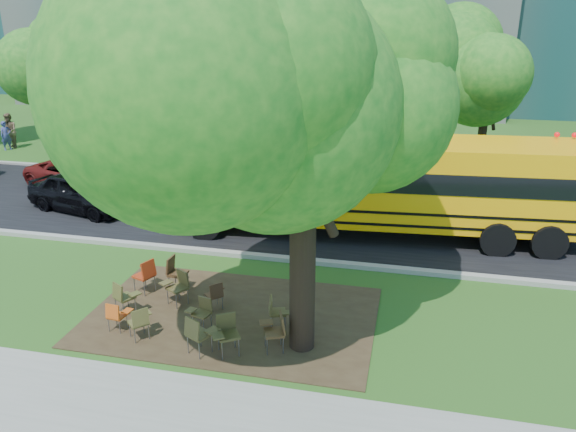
% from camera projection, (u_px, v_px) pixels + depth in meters
% --- Properties ---
extents(ground, '(160.00, 160.00, 0.00)m').
position_uv_depth(ground, '(202.00, 302.00, 14.55)').
color(ground, '#284D18').
rests_on(ground, ground).
extents(dirt_patch, '(7.00, 4.50, 0.03)m').
position_uv_depth(dirt_patch, '(232.00, 316.00, 13.88)').
color(dirt_patch, '#382819').
rests_on(dirt_patch, ground).
extents(asphalt_road, '(80.00, 8.00, 0.04)m').
position_uv_depth(asphalt_road, '(270.00, 213.00, 20.96)').
color(asphalt_road, black).
rests_on(asphalt_road, ground).
extents(kerb_near, '(80.00, 0.25, 0.14)m').
position_uv_depth(kerb_near, '(237.00, 254.00, 17.28)').
color(kerb_near, gray).
rests_on(kerb_near, ground).
extents(kerb_far, '(80.00, 0.25, 0.14)m').
position_uv_depth(kerb_far, '(293.00, 182.00, 24.70)').
color(kerb_far, gray).
rests_on(kerb_far, ground).
extents(bg_tree_0, '(5.20, 5.20, 7.18)m').
position_uv_depth(bg_tree_0, '(62.00, 67.00, 27.42)').
color(bg_tree_0, black).
rests_on(bg_tree_0, ground).
extents(bg_tree_2, '(4.80, 4.80, 6.62)m').
position_uv_depth(bg_tree_2, '(219.00, 72.00, 28.82)').
color(bg_tree_2, black).
rests_on(bg_tree_2, ground).
extents(bg_tree_3, '(5.60, 5.60, 7.84)m').
position_uv_depth(bg_tree_3, '(491.00, 63.00, 23.98)').
color(bg_tree_3, black).
rests_on(bg_tree_3, ground).
extents(main_tree, '(7.20, 7.20, 9.73)m').
position_uv_depth(main_tree, '(304.00, 67.00, 10.54)').
color(main_tree, black).
rests_on(main_tree, ground).
extents(school_bus, '(13.37, 3.95, 3.22)m').
position_uv_depth(school_bus, '(391.00, 181.00, 18.39)').
color(school_bus, '#FEAA08').
rests_on(school_bus, ground).
extents(chair_0, '(0.53, 0.45, 0.77)m').
position_uv_depth(chair_0, '(117.00, 314.00, 13.06)').
color(chair_0, '#C64F15').
rests_on(chair_0, ground).
extents(chair_1, '(0.73, 0.57, 0.87)m').
position_uv_depth(chair_1, '(123.00, 295.00, 13.79)').
color(chair_1, '#4C4921').
rests_on(chair_1, ground).
extents(chair_2, '(0.57, 0.72, 0.84)m').
position_uv_depth(chair_2, '(140.00, 320.00, 12.72)').
color(chair_2, brown).
rests_on(chair_2, ground).
extents(chair_3, '(0.60, 0.47, 0.78)m').
position_uv_depth(chair_3, '(202.00, 310.00, 13.22)').
color(chair_3, brown).
rests_on(chair_3, ground).
extents(chair_4, '(0.78, 0.61, 0.94)m').
position_uv_depth(chair_4, '(198.00, 332.00, 12.11)').
color(chair_4, brown).
rests_on(chair_4, ground).
extents(chair_5, '(0.63, 0.78, 0.94)m').
position_uv_depth(chair_5, '(226.00, 330.00, 12.18)').
color(chair_5, '#443D1D').
rests_on(chair_5, ground).
extents(chair_6, '(0.70, 0.62, 0.91)m').
position_uv_depth(chair_6, '(276.00, 328.00, 12.31)').
color(chair_6, '#4D341B').
rests_on(chair_6, ground).
extents(chair_7, '(0.61, 0.56, 0.82)m').
position_uv_depth(chair_7, '(276.00, 310.00, 13.18)').
color(chair_7, brown).
rests_on(chair_7, ground).
extents(chair_8, '(0.61, 0.78, 0.97)m').
position_uv_depth(chair_8, '(146.00, 272.00, 14.85)').
color(chair_8, '#A32E11').
rests_on(chair_8, ground).
extents(chair_9, '(0.77, 0.61, 0.93)m').
position_uv_depth(chair_9, '(178.00, 284.00, 14.29)').
color(chair_9, '#4F4522').
rests_on(chair_9, ground).
extents(chair_10, '(0.57, 0.64, 0.97)m').
position_uv_depth(chair_10, '(175.00, 270.00, 14.97)').
color(chair_10, '#432B18').
rests_on(chair_10, ground).
extents(chair_11, '(0.52, 0.66, 0.77)m').
position_uv_depth(chair_11, '(215.00, 293.00, 14.04)').
color(chair_11, '#4B2D1B').
rests_on(chair_11, ground).
extents(black_car, '(4.61, 2.75, 1.47)m').
position_uv_depth(black_car, '(81.00, 192.00, 21.04)').
color(black_car, black).
rests_on(black_car, ground).
extents(bg_car_red, '(4.55, 2.87, 1.17)m').
position_uv_depth(bg_car_red, '(72.00, 173.00, 24.06)').
color(bg_car_red, '#59110F').
rests_on(bg_car_red, ground).
extents(pedestrian_a, '(0.62, 0.69, 1.57)m').
position_uv_depth(pedestrian_a, '(6.00, 136.00, 30.45)').
color(pedestrian_a, navy).
rests_on(pedestrian_a, ground).
extents(pedestrian_b, '(1.19, 1.15, 1.93)m').
position_uv_depth(pedestrian_b, '(9.00, 131.00, 30.72)').
color(pedestrian_b, '#7B624A').
rests_on(pedestrian_b, ground).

